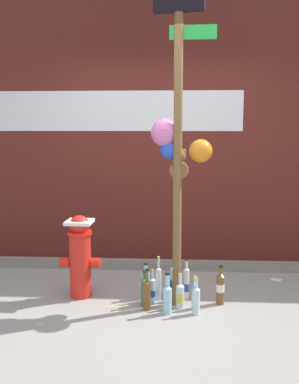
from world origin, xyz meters
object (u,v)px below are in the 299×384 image
at_px(bottle_10, 180,295).
at_px(bottle_6, 174,281).
at_px(bottle_3, 167,298).
at_px(bottle_11, 158,282).
at_px(fire_hydrant, 80,254).
at_px(bottle_5, 152,290).
at_px(bottle_9, 146,284).
at_px(bottle_4, 186,283).
at_px(memorial_post, 176,122).
at_px(bottle_2, 220,288).
at_px(bottle_7, 145,291).
at_px(bottle_0, 196,300).
at_px(bottle_1, 147,294).
at_px(bottle_8, 195,297).

bearing_deg(bottle_10, bottle_6, 102.04).
height_order(bottle_3, bottle_6, bottle_6).
distance_m(bottle_3, bottle_6, 0.43).
bearing_deg(bottle_11, bottle_10, -41.86).
distance_m(fire_hydrant, bottle_5, 0.77).
distance_m(bottle_9, bottle_11, 0.13).
bearing_deg(fire_hydrant, bottle_4, -0.52).
relative_size(memorial_post, bottle_4, 7.54).
relative_size(fire_hydrant, bottle_2, 2.18).
bearing_deg(bottle_2, bottle_6, 158.40).
xyz_separation_m(bottle_7, bottle_11, (0.12, 0.16, 0.03)).
bearing_deg(bottle_4, bottle_6, 150.33).
xyz_separation_m(fire_hydrant, bottle_5, (0.70, -0.12, -0.30)).
bearing_deg(bottle_6, bottle_4, -29.67).
relative_size(bottle_3, bottle_10, 1.15).
bearing_deg(bottle_5, bottle_7, -131.21).
bearing_deg(bottle_5, bottle_11, 57.11).
bearing_deg(bottle_11, bottle_0, -43.19).
bearing_deg(bottle_2, bottle_7, -173.17).
relative_size(bottle_0, bottle_11, 0.77).
height_order(bottle_0, bottle_11, bottle_11).
height_order(memorial_post, bottle_3, memorial_post).
height_order(memorial_post, bottle_9, memorial_post).
bearing_deg(bottle_11, bottle_6, 33.34).
xyz_separation_m(bottle_1, bottle_7, (-0.03, 0.09, -0.01)).
distance_m(bottle_1, bottle_8, 0.44).
bearing_deg(bottle_4, bottle_1, -142.05).
relative_size(bottle_4, bottle_8, 1.28).
bearing_deg(bottle_0, bottle_11, 136.81).
bearing_deg(bottle_6, bottle_5, -138.07).
distance_m(memorial_post, bottle_6, 1.54).
distance_m(fire_hydrant, bottle_10, 1.03).
bearing_deg(bottle_0, bottle_3, -178.91).
bearing_deg(bottle_11, bottle_7, -127.13).
height_order(bottle_7, bottle_11, bottle_11).
bearing_deg(bottle_7, fire_hydrant, 162.84).
bearing_deg(bottle_0, memorial_post, 124.57).
relative_size(bottle_3, bottle_9, 1.07).
bearing_deg(bottle_8, bottle_1, -174.13).
relative_size(fire_hydrant, bottle_10, 2.49).
bearing_deg(bottle_6, bottle_1, -124.46).
xyz_separation_m(bottle_0, bottle_11, (-0.34, 0.32, 0.04)).
xyz_separation_m(bottle_0, bottle_8, (-0.01, 0.12, -0.02)).
bearing_deg(fire_hydrant, bottle_7, -17.16).
relative_size(memorial_post, fire_hydrant, 3.69).
bearing_deg(bottle_9, bottle_0, -37.22).
xyz_separation_m(bottle_2, bottle_3, (-0.49, -0.25, -0.01)).
bearing_deg(bottle_0, bottle_8, 93.16).
bearing_deg(bottle_4, bottle_9, 179.22).
xyz_separation_m(bottle_1, bottle_5, (0.04, 0.17, -0.03)).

